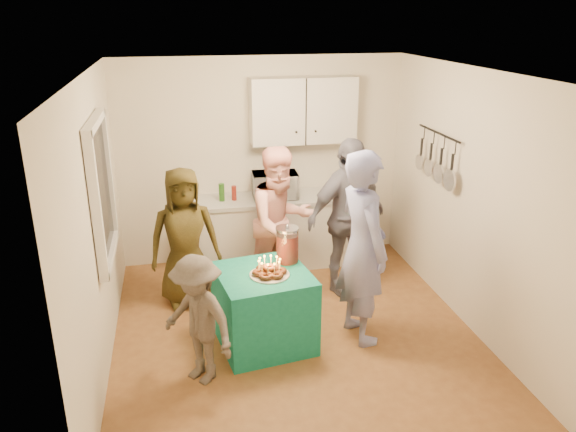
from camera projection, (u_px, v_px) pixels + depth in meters
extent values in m
plane|color=brown|center=(295.00, 333.00, 5.74)|extent=(4.00, 4.00, 0.00)
plane|color=white|center=(296.00, 72.00, 4.84)|extent=(4.00, 4.00, 0.00)
plane|color=silver|center=(262.00, 161.00, 7.12)|extent=(3.60, 3.60, 0.00)
plane|color=silver|center=(96.00, 228.00, 4.94)|extent=(4.00, 4.00, 0.00)
plane|color=silver|center=(470.00, 201.00, 5.63)|extent=(4.00, 4.00, 0.00)
cube|color=black|center=(100.00, 190.00, 5.14)|extent=(0.04, 1.00, 1.20)
cube|color=white|center=(282.00, 232.00, 7.19)|extent=(2.20, 0.58, 0.86)
cube|color=beige|center=(282.00, 198.00, 7.03)|extent=(2.24, 0.62, 0.05)
cube|color=white|center=(303.00, 110.00, 6.86)|extent=(1.30, 0.30, 0.80)
cube|color=black|center=(435.00, 156.00, 6.15)|extent=(0.12, 1.00, 0.60)
imported|color=white|center=(275.00, 185.00, 6.95)|extent=(0.58, 0.41, 0.31)
cube|color=#127D64|center=(264.00, 308.00, 5.46)|extent=(0.97, 0.97, 0.76)
cylinder|color=red|center=(287.00, 246.00, 5.51)|extent=(0.22, 0.22, 0.34)
imported|color=#8A90C9|center=(363.00, 248.00, 5.38)|extent=(0.58, 0.78, 1.93)
imported|color=brown|center=(184.00, 238.00, 6.09)|extent=(0.82, 0.59, 1.56)
imported|color=#FE8A84|center=(281.00, 223.00, 6.25)|extent=(1.03, 0.93, 1.74)
imported|color=black|center=(347.00, 217.00, 6.32)|extent=(1.15, 0.82, 1.81)
imported|color=#4D443E|center=(198.00, 320.00, 4.83)|extent=(0.84, 0.87, 1.19)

